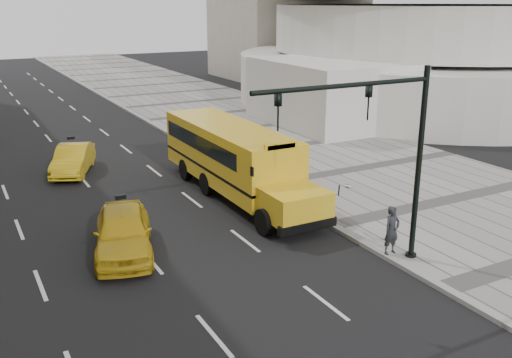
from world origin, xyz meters
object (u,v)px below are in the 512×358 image
taxi_far (73,160)px  traffic_signal (386,146)px  pedestrian (392,230)px  taxi_near (123,232)px  school_bus (232,154)px

taxi_far → traffic_signal: bearing=-45.1°
taxi_far → pedestrian: pedestrian is taller
taxi_far → traffic_signal: 17.16m
taxi_near → pedestrian: bearing=-14.8°
school_bus → traffic_signal: 9.42m
taxi_near → traffic_signal: (6.79, -5.06, 3.30)m
school_bus → traffic_signal: bearing=-85.7°
taxi_near → taxi_far: taxi_near is taller
school_bus → pedestrian: size_ratio=6.95×
school_bus → taxi_far: school_bus is taller
school_bus → pedestrian: school_bus is taller
pedestrian → taxi_far: bearing=113.0°
school_bus → pedestrian: 8.79m
pedestrian → traffic_signal: size_ratio=0.26×
school_bus → taxi_near: size_ratio=2.49×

